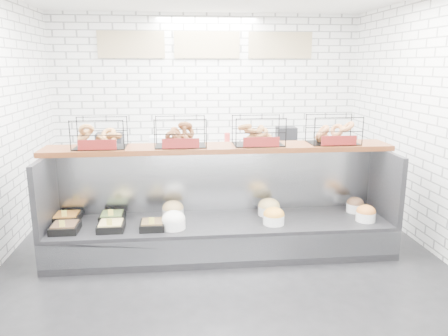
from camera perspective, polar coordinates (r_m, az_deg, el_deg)
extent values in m
plane|color=black|center=(5.07, 0.03, -12.29)|extent=(5.50, 5.50, 0.00)
cube|color=white|center=(7.34, -2.18, 7.94)|extent=(5.00, 0.02, 3.00)
cube|color=white|center=(5.47, 27.17, 4.61)|extent=(0.02, 5.50, 3.00)
cube|color=#C5B288|center=(7.31, -12.03, 15.49)|extent=(1.05, 0.03, 0.42)
cube|color=#C5B288|center=(7.28, -2.23, 15.77)|extent=(1.05, 0.03, 0.42)
cube|color=#C5B288|center=(7.46, 7.36, 15.62)|extent=(1.05, 0.03, 0.42)
cube|color=black|center=(5.26, -0.31, -8.91)|extent=(4.00, 0.90, 0.40)
cube|color=#93969B|center=(4.85, 0.19, -10.63)|extent=(4.00, 0.03, 0.28)
cube|color=#93969B|center=(5.46, -0.73, -1.43)|extent=(4.00, 0.08, 0.80)
cube|color=black|center=(5.26, -22.24, -3.02)|extent=(0.06, 0.90, 0.80)
cube|color=black|center=(5.60, 20.20, -1.89)|extent=(0.06, 0.90, 0.80)
cube|color=black|center=(5.15, -20.04, -7.39)|extent=(0.30, 0.30, 0.08)
cube|color=brown|center=(5.14, -20.07, -7.03)|extent=(0.25, 0.25, 0.04)
cube|color=#FAE457|center=(5.02, -20.40, -6.85)|extent=(0.06, 0.01, 0.08)
cube|color=black|center=(5.47, -19.81, -6.15)|extent=(0.30, 0.30, 0.08)
cube|color=orange|center=(5.46, -19.84, -5.81)|extent=(0.25, 0.25, 0.04)
cube|color=#FAE457|center=(5.35, -20.15, -5.61)|extent=(0.06, 0.01, 0.08)
cube|color=black|center=(5.05, -14.53, -7.42)|extent=(0.29, 0.29, 0.08)
cube|color=#DFC472|center=(5.03, -14.55, -7.05)|extent=(0.25, 0.25, 0.04)
cube|color=#FAE457|center=(4.92, -14.76, -6.85)|extent=(0.06, 0.01, 0.08)
cube|color=black|center=(5.34, -14.37, -6.24)|extent=(0.28, 0.28, 0.08)
cube|color=olive|center=(5.33, -14.39, -5.89)|extent=(0.24, 0.24, 0.04)
cube|color=#FAE457|center=(5.22, -14.58, -5.67)|extent=(0.06, 0.01, 0.08)
cube|color=black|center=(4.98, -9.34, -7.43)|extent=(0.27, 0.27, 0.08)
cube|color=brown|center=(4.97, -9.35, -7.06)|extent=(0.23, 0.23, 0.04)
cube|color=#FAE457|center=(4.86, -9.44, -6.84)|extent=(0.06, 0.01, 0.08)
cylinder|color=white|center=(4.96, -6.59, -7.23)|extent=(0.27, 0.27, 0.11)
ellipsoid|color=white|center=(4.94, -6.61, -6.58)|extent=(0.26, 0.26, 0.18)
cylinder|color=white|center=(5.32, -6.67, -5.80)|extent=(0.26, 0.26, 0.11)
ellipsoid|color=#E3BC74|center=(5.30, -6.69, -5.19)|extent=(0.25, 0.25, 0.18)
cylinder|color=white|center=(5.09, 6.50, -6.68)|extent=(0.25, 0.25, 0.11)
ellipsoid|color=orange|center=(5.07, 6.52, -6.05)|extent=(0.24, 0.24, 0.17)
cylinder|color=white|center=(5.39, 5.88, -5.52)|extent=(0.27, 0.27, 0.11)
ellipsoid|color=#E2C073|center=(5.37, 5.89, -4.92)|extent=(0.26, 0.26, 0.18)
cylinder|color=white|center=(5.42, 18.00, -6.03)|extent=(0.23, 0.23, 0.11)
ellipsoid|color=orange|center=(5.40, 18.05, -5.43)|extent=(0.22, 0.22, 0.16)
cylinder|color=white|center=(5.70, 16.72, -4.97)|extent=(0.21, 0.21, 0.11)
ellipsoid|color=brown|center=(5.68, 16.76, -4.40)|extent=(0.21, 0.21, 0.15)
cube|color=#502511|center=(5.18, -0.56, 2.64)|extent=(4.10, 0.50, 0.06)
cube|color=black|center=(5.20, -15.93, 4.41)|extent=(0.60, 0.38, 0.34)
cube|color=maroon|center=(5.02, -16.24, 2.93)|extent=(0.42, 0.02, 0.11)
cube|color=black|center=(5.12, -5.71, 4.73)|extent=(0.60, 0.38, 0.34)
cube|color=maroon|center=(4.94, -5.67, 3.23)|extent=(0.42, 0.02, 0.11)
cube|color=black|center=(5.20, 4.51, 4.89)|extent=(0.60, 0.38, 0.34)
cube|color=maroon|center=(5.02, 4.89, 3.42)|extent=(0.42, 0.02, 0.11)
cube|color=black|center=(5.44, 14.12, 4.90)|extent=(0.60, 0.38, 0.34)
cube|color=maroon|center=(5.27, 14.79, 3.49)|extent=(0.42, 0.02, 0.11)
cube|color=#93969B|center=(7.20, -1.94, -0.65)|extent=(4.00, 0.60, 0.90)
cube|color=black|center=(7.15, -14.72, 3.48)|extent=(0.40, 0.30, 0.24)
cube|color=silver|center=(7.05, -8.24, 3.40)|extent=(0.35, 0.28, 0.18)
cylinder|color=#DB3B36|center=(7.06, 0.41, 3.72)|extent=(0.09, 0.09, 0.22)
cube|color=black|center=(7.24, 8.12, 4.14)|extent=(0.30, 0.30, 0.30)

